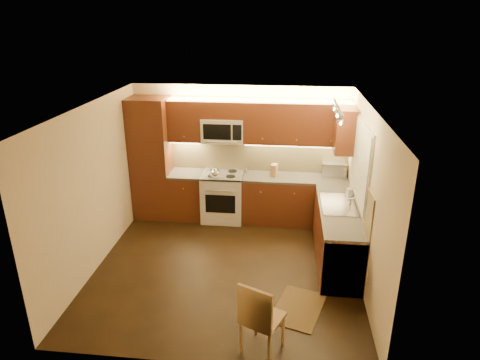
# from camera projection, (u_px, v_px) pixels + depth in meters

# --- Properties ---
(floor) EXTENTS (4.00, 4.00, 0.01)m
(floor) POSITION_uv_depth(u_px,v_px,m) (227.00, 267.00, 6.68)
(floor) COLOR black
(floor) RESTS_ON ground
(ceiling) EXTENTS (4.00, 4.00, 0.01)m
(ceiling) POSITION_uv_depth(u_px,v_px,m) (225.00, 108.00, 5.77)
(ceiling) COLOR beige
(ceiling) RESTS_ON ground
(wall_back) EXTENTS (4.00, 0.01, 2.50)m
(wall_back) POSITION_uv_depth(u_px,v_px,m) (241.00, 152.00, 8.07)
(wall_back) COLOR beige
(wall_back) RESTS_ON ground
(wall_front) EXTENTS (4.00, 0.01, 2.50)m
(wall_front) POSITION_uv_depth(u_px,v_px,m) (198.00, 269.00, 4.37)
(wall_front) COLOR beige
(wall_front) RESTS_ON ground
(wall_left) EXTENTS (0.01, 4.00, 2.50)m
(wall_left) POSITION_uv_depth(u_px,v_px,m) (94.00, 188.00, 6.43)
(wall_left) COLOR beige
(wall_left) RESTS_ON ground
(wall_right) EXTENTS (0.01, 4.00, 2.50)m
(wall_right) POSITION_uv_depth(u_px,v_px,m) (366.00, 199.00, 6.02)
(wall_right) COLOR beige
(wall_right) RESTS_ON ground
(pantry) EXTENTS (0.70, 0.60, 2.30)m
(pantry) POSITION_uv_depth(u_px,v_px,m) (151.00, 159.00, 8.00)
(pantry) COLOR #41220E
(pantry) RESTS_ON floor
(base_cab_back_left) EXTENTS (0.62, 0.60, 0.86)m
(base_cab_back_left) POSITION_uv_depth(u_px,v_px,m) (188.00, 196.00, 8.20)
(base_cab_back_left) COLOR #41220E
(base_cab_back_left) RESTS_ON floor
(counter_back_left) EXTENTS (0.62, 0.60, 0.04)m
(counter_back_left) POSITION_uv_depth(u_px,v_px,m) (187.00, 174.00, 8.03)
(counter_back_left) COLOR #363331
(counter_back_left) RESTS_ON base_cab_back_left
(base_cab_back_right) EXTENTS (1.92, 0.60, 0.86)m
(base_cab_back_right) POSITION_uv_depth(u_px,v_px,m) (294.00, 200.00, 7.99)
(base_cab_back_right) COLOR #41220E
(base_cab_back_right) RESTS_ON floor
(counter_back_right) EXTENTS (1.92, 0.60, 0.04)m
(counter_back_right) POSITION_uv_depth(u_px,v_px,m) (295.00, 178.00, 7.82)
(counter_back_right) COLOR #363331
(counter_back_right) RESTS_ON base_cab_back_right
(base_cab_right) EXTENTS (0.60, 2.00, 0.86)m
(base_cab_right) POSITION_uv_depth(u_px,v_px,m) (337.00, 236.00, 6.72)
(base_cab_right) COLOR #41220E
(base_cab_right) RESTS_ON floor
(counter_right) EXTENTS (0.60, 2.00, 0.04)m
(counter_right) POSITION_uv_depth(u_px,v_px,m) (339.00, 210.00, 6.55)
(counter_right) COLOR #363331
(counter_right) RESTS_ON base_cab_right
(dishwasher) EXTENTS (0.58, 0.60, 0.84)m
(dishwasher) POSITION_uv_depth(u_px,v_px,m) (342.00, 260.00, 6.07)
(dishwasher) COLOR silver
(dishwasher) RESTS_ON floor
(backsplash_back) EXTENTS (3.30, 0.02, 0.60)m
(backsplash_back) POSITION_uv_depth(u_px,v_px,m) (259.00, 155.00, 8.05)
(backsplash_back) COLOR tan
(backsplash_back) RESTS_ON wall_back
(backsplash_right) EXTENTS (0.02, 2.00, 0.60)m
(backsplash_right) POSITION_uv_depth(u_px,v_px,m) (361.00, 192.00, 6.41)
(backsplash_right) COLOR tan
(backsplash_right) RESTS_ON wall_right
(upper_cab_back_left) EXTENTS (0.62, 0.35, 0.75)m
(upper_cab_back_left) POSITION_uv_depth(u_px,v_px,m) (186.00, 120.00, 7.79)
(upper_cab_back_left) COLOR #41220E
(upper_cab_back_left) RESTS_ON wall_back
(upper_cab_back_right) EXTENTS (1.92, 0.35, 0.75)m
(upper_cab_back_right) POSITION_uv_depth(u_px,v_px,m) (298.00, 123.00, 7.58)
(upper_cab_back_right) COLOR #41220E
(upper_cab_back_right) RESTS_ON wall_back
(upper_cab_bridge) EXTENTS (0.76, 0.35, 0.31)m
(upper_cab_bridge) POSITION_uv_depth(u_px,v_px,m) (223.00, 109.00, 7.63)
(upper_cab_bridge) COLOR #41220E
(upper_cab_bridge) RESTS_ON wall_back
(upper_cab_right_corner) EXTENTS (0.35, 0.50, 0.75)m
(upper_cab_right_corner) POSITION_uv_depth(u_px,v_px,m) (346.00, 131.00, 7.10)
(upper_cab_right_corner) COLOR #41220E
(upper_cab_right_corner) RESTS_ON wall_right
(stove) EXTENTS (0.76, 0.65, 0.92)m
(stove) POSITION_uv_depth(u_px,v_px,m) (223.00, 196.00, 8.09)
(stove) COLOR silver
(stove) RESTS_ON floor
(microwave) EXTENTS (0.76, 0.38, 0.44)m
(microwave) POSITION_uv_depth(u_px,v_px,m) (223.00, 130.00, 7.76)
(microwave) COLOR silver
(microwave) RESTS_ON wall_back
(window_frame) EXTENTS (0.03, 1.44, 1.24)m
(window_frame) POSITION_uv_depth(u_px,v_px,m) (362.00, 163.00, 6.40)
(window_frame) COLOR silver
(window_frame) RESTS_ON wall_right
(window_blinds) EXTENTS (0.02, 1.36, 1.16)m
(window_blinds) POSITION_uv_depth(u_px,v_px,m) (360.00, 163.00, 6.40)
(window_blinds) COLOR silver
(window_blinds) RESTS_ON wall_right
(sink) EXTENTS (0.52, 0.86, 0.15)m
(sink) POSITION_uv_depth(u_px,v_px,m) (339.00, 200.00, 6.66)
(sink) COLOR silver
(sink) RESTS_ON counter_right
(faucet) EXTENTS (0.20, 0.04, 0.30)m
(faucet) POSITION_uv_depth(u_px,v_px,m) (351.00, 196.00, 6.61)
(faucet) COLOR silver
(faucet) RESTS_ON counter_right
(track_light_bar) EXTENTS (0.04, 1.20, 0.03)m
(track_light_bar) POSITION_uv_depth(u_px,v_px,m) (338.00, 108.00, 5.99)
(track_light_bar) COLOR silver
(track_light_bar) RESTS_ON ceiling
(kettle) EXTENTS (0.19, 0.19, 0.21)m
(kettle) POSITION_uv_depth(u_px,v_px,m) (215.00, 172.00, 7.70)
(kettle) COLOR silver
(kettle) RESTS_ON stove
(toaster_oven) EXTENTS (0.45, 0.35, 0.26)m
(toaster_oven) POSITION_uv_depth(u_px,v_px,m) (334.00, 169.00, 7.84)
(toaster_oven) COLOR silver
(toaster_oven) RESTS_ON counter_back_right
(knife_block) EXTENTS (0.14, 0.18, 0.22)m
(knife_block) POSITION_uv_depth(u_px,v_px,m) (274.00, 170.00, 7.83)
(knife_block) COLOR #8B5C3E
(knife_block) RESTS_ON counter_back_right
(spice_jar_a) EXTENTS (0.05, 0.05, 0.10)m
(spice_jar_a) POSITION_uv_depth(u_px,v_px,m) (247.00, 170.00, 8.01)
(spice_jar_a) COLOR silver
(spice_jar_a) RESTS_ON counter_back_right
(spice_jar_b) EXTENTS (0.05, 0.05, 0.10)m
(spice_jar_b) POSITION_uv_depth(u_px,v_px,m) (247.00, 169.00, 8.07)
(spice_jar_b) COLOR brown
(spice_jar_b) RESTS_ON counter_back_right
(spice_jar_c) EXTENTS (0.05, 0.05, 0.10)m
(spice_jar_c) POSITION_uv_depth(u_px,v_px,m) (247.00, 169.00, 8.05)
(spice_jar_c) COLOR silver
(spice_jar_c) RESTS_ON counter_back_right
(spice_jar_d) EXTENTS (0.05, 0.05, 0.10)m
(spice_jar_d) POSITION_uv_depth(u_px,v_px,m) (276.00, 171.00, 7.95)
(spice_jar_d) COLOR olive
(spice_jar_d) RESTS_ON counter_back_right
(soap_bottle) EXTENTS (0.11, 0.11, 0.19)m
(soap_bottle) POSITION_uv_depth(u_px,v_px,m) (350.00, 191.00, 6.96)
(soap_bottle) COLOR #B6B5BA
(soap_bottle) RESTS_ON counter_right
(rug) EXTENTS (0.81, 1.00, 0.01)m
(rug) POSITION_uv_depth(u_px,v_px,m) (298.00, 308.00, 5.73)
(rug) COLOR black
(rug) RESTS_ON floor
(dining_chair) EXTENTS (0.56, 0.56, 0.96)m
(dining_chair) POSITION_uv_depth(u_px,v_px,m) (263.00, 316.00, 4.86)
(dining_chair) COLOR #8B5C3E
(dining_chair) RESTS_ON floor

